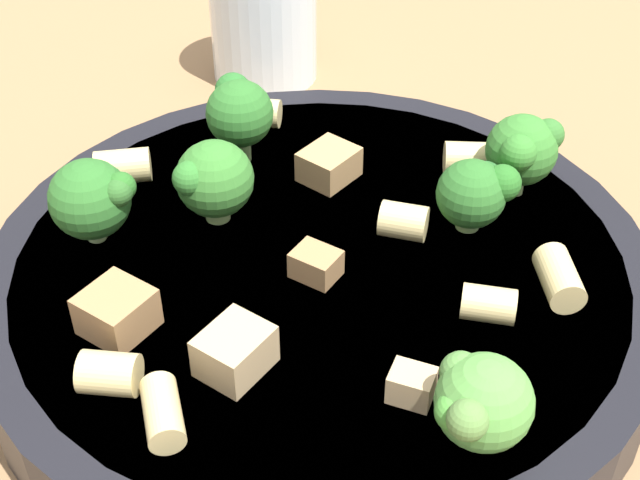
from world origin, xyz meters
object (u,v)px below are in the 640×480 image
Objects in this scene: chicken_chunk_2 at (316,264)px; rigatoni_0 at (474,159)px; broccoli_floret_2 at (523,150)px; chicken_chunk_4 at (421,382)px; broccoli_floret_0 at (481,402)px; chicken_chunk_3 at (235,351)px; chicken_chunk_0 at (117,312)px; broccoli_floret_3 at (212,179)px; rigatoni_6 at (488,304)px; rigatoni_7 at (123,166)px; rigatoni_5 at (163,412)px; broccoli_floret_4 at (240,111)px; broccoli_floret_1 at (477,192)px; rigatoni_1 at (559,278)px; rigatoni_2 at (260,113)px; pasta_bowl at (320,284)px; chicken_chunk_1 at (329,164)px; rigatoni_4 at (402,219)px; drinking_glass at (264,22)px.

rigatoni_0 is at bearing -68.03° from chicken_chunk_2.
broccoli_floret_2 is 0.14m from chicken_chunk_4.
broccoli_floret_0 is 1.95× the size of chicken_chunk_2.
chicken_chunk_4 is at bearing 132.79° from broccoli_floret_2.
broccoli_floret_0 reaches higher than chicken_chunk_3.
chicken_chunk_4 is (-0.08, -0.09, -0.00)m from chicken_chunk_0.
rigatoni_6 is (-0.11, -0.08, -0.01)m from broccoli_floret_3.
rigatoni_7 is 1.05× the size of chicken_chunk_0.
broccoli_floret_2 reaches higher than rigatoni_7.
broccoli_floret_2 reaches higher than rigatoni_5.
broccoli_floret_1 is at bearing -139.91° from broccoli_floret_4.
broccoli_floret_2 is 0.07m from rigatoni_1.
rigatoni_0 reaches higher than rigatoni_6.
rigatoni_0 reaches higher than chicken_chunk_4.
broccoli_floret_2 is 0.14m from rigatoni_2.
rigatoni_5 is (-0.07, 0.19, -0.02)m from broccoli_floret_2.
pasta_bowl is 10.46× the size of rigatoni_1.
rigatoni_5 is at bearing 135.91° from chicken_chunk_1.
broccoli_floret_4 is 1.65× the size of rigatoni_7.
rigatoni_7 is (0.09, 0.11, 0.00)m from rigatoni_4.
rigatoni_7 is (0.10, 0.14, -0.01)m from broccoli_floret_1.
rigatoni_0 is (0.02, 0.01, -0.02)m from broccoli_floret_2.
rigatoni_6 is (-0.09, 0.05, -0.00)m from rigatoni_0.
drinking_glass is (0.24, 0.02, -0.02)m from broccoli_floret_1.
rigatoni_0 is 0.17m from chicken_chunk_3.
broccoli_floret_2 is at bearing -67.07° from broccoli_floret_1.
broccoli_floret_1 is at bearing -87.10° from chicken_chunk_2.
rigatoni_7 is at bearing 49.70° from rigatoni_4.
drinking_glass reaches higher than chicken_chunk_3.
rigatoni_0 is at bearing -169.33° from drinking_glass.
broccoli_floret_3 is 1.43× the size of rigatoni_5.
rigatoni_2 is 0.24× the size of drinking_glass.
rigatoni_6 is 1.33× the size of chicken_chunk_4.
rigatoni_6 is 0.84× the size of chicken_chunk_1.
rigatoni_4 is at bearing -22.71° from chicken_chunk_4.
rigatoni_6 is at bearing -59.92° from chicken_chunk_4.
pasta_bowl is 0.08m from broccoli_floret_1.
rigatoni_5 is 0.04m from chicken_chunk_3.
rigatoni_4 is at bearing 35.22° from rigatoni_1.
chicken_chunk_3 is (-0.04, 0.05, 0.00)m from chicken_chunk_2.
broccoli_floret_3 is 1.85× the size of rigatoni_6.
broccoli_floret_1 reaches higher than rigatoni_0.
broccoli_floret_2 is 0.03m from rigatoni_0.
broccoli_floret_2 is at bearing -125.86° from broccoli_floret_4.
rigatoni_0 is (0.04, -0.02, -0.01)m from broccoli_floret_1.
broccoli_floret_0 is 0.16m from broccoli_floret_3.
rigatoni_7 is at bearing 4.37° from chicken_chunk_3.
chicken_chunk_1 is at bearing -166.39° from rigatoni_2.
broccoli_floret_3 is at bearing 15.77° from broccoli_floret_0.
chicken_chunk_3 is at bearing 160.03° from broccoli_floret_4.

